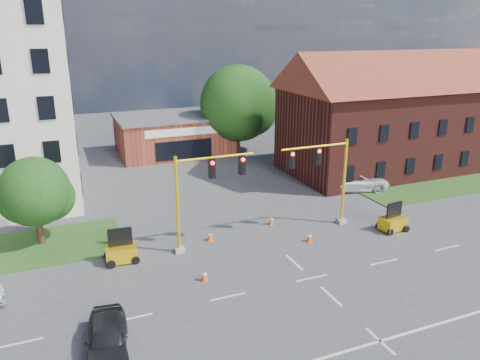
{
  "coord_description": "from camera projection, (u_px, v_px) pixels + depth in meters",
  "views": [
    {
      "loc": [
        -12.55,
        -19.98,
        13.39
      ],
      "look_at": [
        -0.24,
        10.0,
        2.82
      ],
      "focal_mm": 35.0,
      "sensor_mm": 36.0,
      "label": 1
    }
  ],
  "objects": [
    {
      "name": "trailer_west",
      "position": [
        121.0,
        252.0,
        27.94
      ],
      "size": [
        1.9,
        1.33,
        2.08
      ],
      "rotation": [
        0.0,
        0.0,
        -0.06
      ],
      "color": "yellow",
      "rests_on": "ground"
    },
    {
      "name": "ground",
      "position": [
        311.0,
        278.0,
        26.25
      ],
      "size": [
        120.0,
        120.0,
        0.0
      ],
      "primitive_type": "plane",
      "color": "#454547",
      "rests_on": "ground"
    },
    {
      "name": "townhouse_row",
      "position": [
        391.0,
        109.0,
        44.99
      ],
      "size": [
        21.0,
        11.0,
        11.5
      ],
      "color": "#4B1B16",
      "rests_on": "ground"
    },
    {
      "name": "grass_verge_ne",
      "position": [
        438.0,
        189.0,
        40.65
      ],
      "size": [
        14.0,
        4.0,
        0.08
      ],
      "primitive_type": "cube",
      "color": "#244B1C",
      "rests_on": "ground"
    },
    {
      "name": "cone_c",
      "position": [
        310.0,
        237.0,
        30.65
      ],
      "size": [
        0.4,
        0.4,
        0.7
      ],
      "color": "#FF530D",
      "rests_on": "ground"
    },
    {
      "name": "trailer_east",
      "position": [
        393.0,
        222.0,
        32.29
      ],
      "size": [
        1.87,
        1.37,
        1.97
      ],
      "rotation": [
        0.0,
        0.0,
        0.13
      ],
      "color": "yellow",
      "rests_on": "ground"
    },
    {
      "name": "brick_shop",
      "position": [
        174.0,
        134.0,
        51.96
      ],
      "size": [
        12.4,
        8.4,
        4.3
      ],
      "color": "maroon",
      "rests_on": "ground"
    },
    {
      "name": "signal_mast_east",
      "position": [
        325.0,
        174.0,
        31.89
      ],
      "size": [
        5.3,
        0.6,
        6.2
      ],
      "color": "#989993",
      "rests_on": "ground"
    },
    {
      "name": "lane_markings",
      "position": [
        342.0,
        306.0,
        23.61
      ],
      "size": [
        60.0,
        36.0,
        0.01
      ],
      "primitive_type": null,
      "color": "white",
      "rests_on": "ground"
    },
    {
      "name": "tree_large",
      "position": [
        241.0,
        105.0,
        50.9
      ],
      "size": [
        8.69,
        8.27,
        9.75
      ],
      "color": "#351E13",
      "rests_on": "ground"
    },
    {
      "name": "sedan_dark",
      "position": [
        107.0,
        337.0,
        20.06
      ],
      "size": [
        2.27,
        4.5,
        1.47
      ],
      "primitive_type": "imported",
      "rotation": [
        0.0,
        0.0,
        -0.13
      ],
      "color": "black",
      "rests_on": "ground"
    },
    {
      "name": "cone_a",
      "position": [
        204.0,
        275.0,
        25.89
      ],
      "size": [
        0.4,
        0.4,
        0.7
      ],
      "color": "#FF530D",
      "rests_on": "ground"
    },
    {
      "name": "signal_mast_west",
      "position": [
        203.0,
        190.0,
        28.74
      ],
      "size": [
        5.3,
        0.6,
        6.2
      ],
      "color": "#989993",
      "rests_on": "ground"
    },
    {
      "name": "tree_nw_front",
      "position": [
        39.0,
        193.0,
        29.52
      ],
      "size": [
        4.63,
        4.41,
        5.81
      ],
      "color": "#351E13",
      "rests_on": "ground"
    },
    {
      "name": "cone_b",
      "position": [
        210.0,
        236.0,
        30.82
      ],
      "size": [
        0.4,
        0.4,
        0.7
      ],
      "color": "#FF530D",
      "rests_on": "ground"
    },
    {
      "name": "cone_d",
      "position": [
        271.0,
        220.0,
        33.33
      ],
      "size": [
        0.4,
        0.4,
        0.7
      ],
      "color": "#FF530D",
      "rests_on": "ground"
    },
    {
      "name": "pickup_white",
      "position": [
        355.0,
        181.0,
        40.42
      ],
      "size": [
        6.41,
        4.34,
        1.63
      ],
      "primitive_type": "imported",
      "rotation": [
        0.0,
        0.0,
        1.27
      ],
      "color": "silver",
      "rests_on": "ground"
    }
  ]
}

